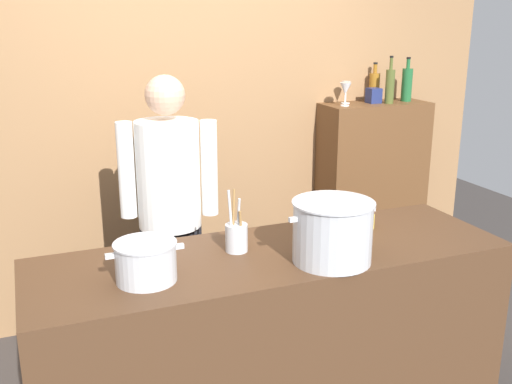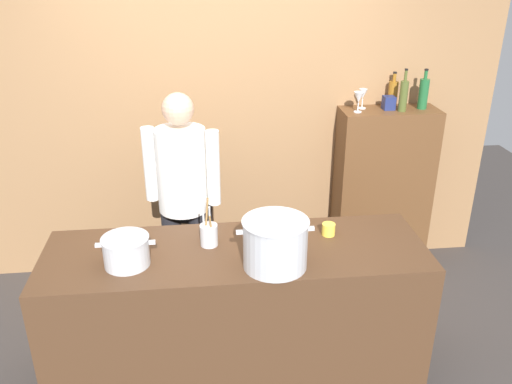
{
  "view_description": "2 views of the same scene",
  "coord_description": "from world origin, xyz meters",
  "px_view_note": "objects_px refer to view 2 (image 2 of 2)",
  "views": [
    {
      "loc": [
        -1.03,
        -2.35,
        1.95
      ],
      "look_at": [
        0.08,
        0.42,
        1.07
      ],
      "focal_mm": 41.89,
      "sensor_mm": 36.0,
      "label": 1
    },
    {
      "loc": [
        -0.18,
        -2.67,
        2.47
      ],
      "look_at": [
        0.16,
        0.43,
        1.07
      ],
      "focal_mm": 37.37,
      "sensor_mm": 36.0,
      "label": 2
    }
  ],
  "objects_px": {
    "wine_glass_tall": "(359,98)",
    "chef": "(183,192)",
    "utensil_crock": "(209,234)",
    "wine_bottle_olive": "(403,95)",
    "spice_tin_navy": "(389,103)",
    "wine_glass_short": "(363,95)",
    "wine_bottle_green": "(423,93)",
    "butter_jar": "(329,229)",
    "wine_bottle_amber": "(393,93)",
    "stockpot_large": "(275,244)",
    "stockpot_small": "(126,251)"
  },
  "relations": [
    {
      "from": "butter_jar",
      "to": "wine_bottle_amber",
      "type": "bearing_deg",
      "value": 56.94
    },
    {
      "from": "wine_bottle_amber",
      "to": "wine_glass_tall",
      "type": "bearing_deg",
      "value": -156.17
    },
    {
      "from": "stockpot_large",
      "to": "wine_glass_tall",
      "type": "xyz_separation_m",
      "value": [
        0.82,
        1.34,
        0.44
      ]
    },
    {
      "from": "chef",
      "to": "spice_tin_navy",
      "type": "height_order",
      "value": "chef"
    },
    {
      "from": "utensil_crock",
      "to": "wine_glass_short",
      "type": "bearing_deg",
      "value": 43.47
    },
    {
      "from": "stockpot_large",
      "to": "stockpot_small",
      "type": "relative_size",
      "value": 1.31
    },
    {
      "from": "wine_bottle_olive",
      "to": "wine_glass_short",
      "type": "height_order",
      "value": "wine_bottle_olive"
    },
    {
      "from": "stockpot_small",
      "to": "utensil_crock",
      "type": "xyz_separation_m",
      "value": [
        0.45,
        0.17,
        -0.01
      ]
    },
    {
      "from": "butter_jar",
      "to": "spice_tin_navy",
      "type": "xyz_separation_m",
      "value": [
        0.7,
        1.08,
        0.48
      ]
    },
    {
      "from": "utensil_crock",
      "to": "wine_bottle_olive",
      "type": "height_order",
      "value": "wine_bottle_olive"
    },
    {
      "from": "wine_bottle_olive",
      "to": "wine_glass_short",
      "type": "relative_size",
      "value": 2.11
    },
    {
      "from": "stockpot_small",
      "to": "stockpot_large",
      "type": "bearing_deg",
      "value": -7.25
    },
    {
      "from": "stockpot_small",
      "to": "wine_glass_tall",
      "type": "relative_size",
      "value": 2.08
    },
    {
      "from": "stockpot_large",
      "to": "utensil_crock",
      "type": "relative_size",
      "value": 1.44
    },
    {
      "from": "chef",
      "to": "wine_bottle_olive",
      "type": "bearing_deg",
      "value": -150.12
    },
    {
      "from": "butter_jar",
      "to": "wine_glass_tall",
      "type": "distance_m",
      "value": 1.24
    },
    {
      "from": "wine_glass_tall",
      "to": "butter_jar",
      "type": "bearing_deg",
      "value": -113.4
    },
    {
      "from": "spice_tin_navy",
      "to": "wine_bottle_green",
      "type": "bearing_deg",
      "value": -1.3
    },
    {
      "from": "stockpot_small",
      "to": "wine_glass_tall",
      "type": "height_order",
      "value": "wine_glass_tall"
    },
    {
      "from": "wine_bottle_olive",
      "to": "wine_bottle_green",
      "type": "relative_size",
      "value": 1.05
    },
    {
      "from": "wine_bottle_amber",
      "to": "wine_glass_short",
      "type": "bearing_deg",
      "value": -170.95
    },
    {
      "from": "wine_bottle_green",
      "to": "spice_tin_navy",
      "type": "relative_size",
      "value": 2.99
    },
    {
      "from": "stockpot_large",
      "to": "butter_jar",
      "type": "relative_size",
      "value": 5.21
    },
    {
      "from": "wine_glass_tall",
      "to": "stockpot_large",
      "type": "bearing_deg",
      "value": -121.44
    },
    {
      "from": "wine_bottle_green",
      "to": "chef",
      "type": "bearing_deg",
      "value": -165.34
    },
    {
      "from": "chef",
      "to": "wine_glass_short",
      "type": "relative_size",
      "value": 10.88
    },
    {
      "from": "chef",
      "to": "wine_glass_tall",
      "type": "xyz_separation_m",
      "value": [
        1.33,
        0.44,
        0.51
      ]
    },
    {
      "from": "stockpot_small",
      "to": "wine_bottle_olive",
      "type": "height_order",
      "value": "wine_bottle_olive"
    },
    {
      "from": "wine_glass_tall",
      "to": "chef",
      "type": "bearing_deg",
      "value": -161.71
    },
    {
      "from": "wine_bottle_olive",
      "to": "wine_bottle_green",
      "type": "height_order",
      "value": "wine_bottle_olive"
    },
    {
      "from": "chef",
      "to": "spice_tin_navy",
      "type": "relative_size",
      "value": 16.26
    },
    {
      "from": "wine_bottle_olive",
      "to": "spice_tin_navy",
      "type": "relative_size",
      "value": 3.15
    },
    {
      "from": "wine_glass_tall",
      "to": "spice_tin_navy",
      "type": "relative_size",
      "value": 1.52
    },
    {
      "from": "stockpot_small",
      "to": "wine_bottle_green",
      "type": "distance_m",
      "value": 2.55
    },
    {
      "from": "butter_jar",
      "to": "wine_glass_tall",
      "type": "relative_size",
      "value": 0.52
    },
    {
      "from": "utensil_crock",
      "to": "wine_glass_tall",
      "type": "relative_size",
      "value": 1.89
    },
    {
      "from": "wine_glass_short",
      "to": "stockpot_small",
      "type": "bearing_deg",
      "value": -141.67
    },
    {
      "from": "chef",
      "to": "spice_tin_navy",
      "type": "distance_m",
      "value": 1.72
    },
    {
      "from": "wine_bottle_olive",
      "to": "spice_tin_navy",
      "type": "bearing_deg",
      "value": 144.34
    },
    {
      "from": "utensil_crock",
      "to": "wine_glass_short",
      "type": "relative_size",
      "value": 1.92
    },
    {
      "from": "stockpot_small",
      "to": "wine_bottle_olive",
      "type": "bearing_deg",
      "value": 31.9
    },
    {
      "from": "chef",
      "to": "stockpot_small",
      "type": "bearing_deg",
      "value": 85.06
    },
    {
      "from": "wine_glass_short",
      "to": "spice_tin_navy",
      "type": "distance_m",
      "value": 0.21
    },
    {
      "from": "wine_bottle_olive",
      "to": "wine_glass_tall",
      "type": "relative_size",
      "value": 2.07
    },
    {
      "from": "wine_bottle_amber",
      "to": "spice_tin_navy",
      "type": "height_order",
      "value": "wine_bottle_amber"
    },
    {
      "from": "chef",
      "to": "spice_tin_navy",
      "type": "xyz_separation_m",
      "value": [
        1.58,
        0.49,
        0.45
      ]
    },
    {
      "from": "stockpot_large",
      "to": "spice_tin_navy",
      "type": "xyz_separation_m",
      "value": [
        1.07,
        1.39,
        0.38
      ]
    },
    {
      "from": "wine_bottle_amber",
      "to": "wine_glass_short",
      "type": "distance_m",
      "value": 0.26
    },
    {
      "from": "utensil_crock",
      "to": "spice_tin_navy",
      "type": "xyz_separation_m",
      "value": [
        1.43,
        1.12,
        0.45
      ]
    },
    {
      "from": "chef",
      "to": "wine_bottle_amber",
      "type": "height_order",
      "value": "chef"
    }
  ]
}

